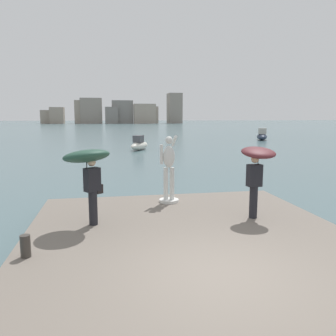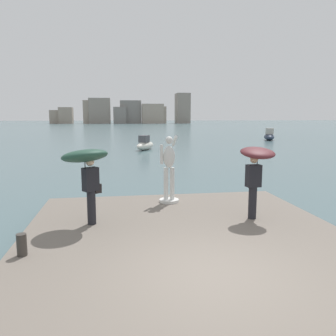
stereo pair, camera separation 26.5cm
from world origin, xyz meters
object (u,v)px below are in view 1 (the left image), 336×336
object	(u,v)px
onlooker_right	(257,164)
mooring_bollard	(25,246)
boat_far	(262,136)
onlooker_left	(88,163)
boat_near	(139,145)
statue_white_figure	(169,171)

from	to	relation	value
onlooker_right	mooring_bollard	xyz separation A→B (m)	(-5.62, -1.74, -1.27)
boat_far	mooring_bollard	bearing A→B (deg)	-121.50
onlooker_left	boat_near	xyz separation A→B (m)	(3.49, 23.50, -1.50)
statue_white_figure	boat_far	bearing A→B (deg)	60.12
mooring_bollard	boat_far	xyz separation A→B (m)	(22.03, 35.95, -0.08)
onlooker_left	onlooker_right	xyz separation A→B (m)	(4.46, -0.09, -0.10)
onlooker_left	boat_near	distance (m)	23.80
statue_white_figure	onlooker_right	world-z (taller)	statue_white_figure
statue_white_figure	onlooker_right	size ratio (longest dim) A/B	1.09
statue_white_figure	boat_far	xyz separation A→B (m)	(18.45, 32.11, -0.88)
onlooker_left	onlooker_right	bearing A→B (deg)	-1.15
boat_near	mooring_bollard	bearing A→B (deg)	-100.39
statue_white_figure	boat_near	distance (m)	21.54
boat_near	boat_far	world-z (taller)	boat_far
onlooker_left	mooring_bollard	distance (m)	2.57
onlooker_right	boat_near	world-z (taller)	onlooker_right
statue_white_figure	mooring_bollard	world-z (taller)	statue_white_figure
onlooker_left	boat_far	world-z (taller)	onlooker_left
mooring_bollard	boat_near	size ratio (longest dim) A/B	0.13
boat_near	boat_far	size ratio (longest dim) A/B	0.95
statue_white_figure	onlooker_left	size ratio (longest dim) A/B	1.06
onlooker_left	mooring_bollard	world-z (taller)	onlooker_left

